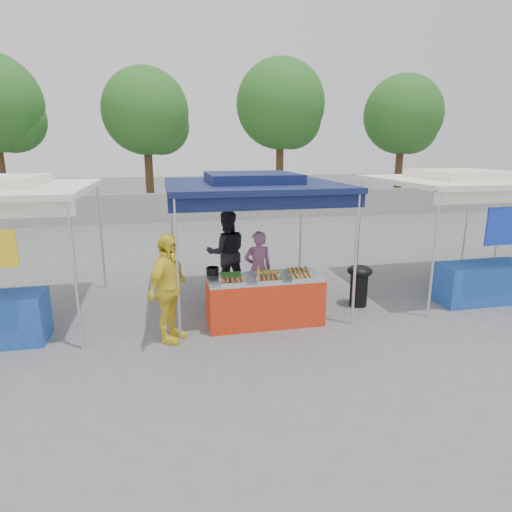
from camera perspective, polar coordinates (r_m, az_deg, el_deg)
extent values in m
plane|color=slate|center=(7.83, 0.95, -8.53)|extent=(80.00, 80.00, 0.00)
cube|color=gray|center=(18.26, -7.04, 6.53)|extent=(40.00, 0.25, 1.20)
cylinder|color=silver|center=(6.79, -10.44, -2.10)|extent=(0.05, 0.05, 2.30)
cylinder|color=silver|center=(7.50, 13.12, -0.69)|extent=(0.05, 0.05, 2.30)
cylinder|color=silver|center=(9.71, -11.13, 2.81)|extent=(0.05, 0.05, 2.30)
cylinder|color=silver|center=(10.21, 5.96, 3.57)|extent=(0.05, 0.05, 2.30)
cube|color=#121B49|center=(8.22, -0.60, 9.49)|extent=(3.20, 3.20, 0.10)
cube|color=#121B49|center=(8.21, -0.61, 10.40)|extent=(1.65, 1.65, 0.18)
cube|color=#121B49|center=(6.79, 2.00, 7.18)|extent=(3.20, 0.04, 0.25)
cylinder|color=silver|center=(6.92, -22.94, -2.72)|extent=(0.05, 0.05, 2.30)
cylinder|color=silver|center=(9.80, -19.93, 2.32)|extent=(0.05, 0.05, 2.30)
cube|color=yellow|center=(7.03, -30.98, 0.83)|extent=(0.45, 0.04, 0.55)
cylinder|color=silver|center=(8.24, 22.59, -0.07)|extent=(0.05, 0.05, 2.30)
cylinder|color=silver|center=(10.77, 13.58, 3.81)|extent=(0.05, 0.05, 2.30)
cylinder|color=silver|center=(12.37, 26.23, 4.05)|extent=(0.05, 0.05, 2.30)
cube|color=white|center=(10.14, 25.48, 9.04)|extent=(3.20, 3.20, 0.10)
cube|color=white|center=(10.14, 25.56, 9.77)|extent=(1.65, 1.65, 0.18)
cube|color=blue|center=(9.71, 27.80, -3.17)|extent=(1.80, 0.70, 0.80)
cube|color=#1637C6|center=(9.07, 30.79, 3.47)|extent=(1.00, 0.04, 0.70)
cylinder|color=silver|center=(13.02, 29.69, 4.08)|extent=(0.05, 0.05, 2.30)
cylinder|color=#49301C|center=(20.73, -30.87, 9.81)|extent=(0.36, 0.36, 4.25)
sphere|color=#2C6A23|center=(20.75, -29.80, 15.52)|extent=(2.67, 2.67, 2.67)
cylinder|color=#49301C|center=(20.16, -14.07, 11.07)|extent=(0.36, 0.36, 4.08)
sphere|color=#2C6A23|center=(20.19, -14.53, 18.18)|extent=(3.73, 3.73, 3.73)
sphere|color=#2C6A23|center=(20.35, -12.64, 16.60)|extent=(2.57, 2.57, 2.57)
cylinder|color=#49301C|center=(20.74, 3.18, 12.04)|extent=(0.36, 0.36, 4.44)
sphere|color=#2C6A23|center=(20.81, 3.28, 19.57)|extent=(4.06, 4.06, 4.06)
sphere|color=#2C6A23|center=(21.12, 4.75, 17.74)|extent=(2.79, 2.79, 2.79)
cylinder|color=#49301C|center=(22.80, 18.49, 11.11)|extent=(0.36, 0.36, 4.10)
sphere|color=#2C6A23|center=(22.83, 19.01, 17.41)|extent=(3.74, 3.74, 3.74)
sphere|color=#2C6A23|center=(23.28, 19.94, 15.81)|extent=(2.57, 2.57, 2.57)
cube|color=red|center=(7.59, 1.14, -6.00)|extent=(2.00, 0.80, 0.81)
cube|color=silver|center=(7.46, 1.15, -2.94)|extent=(2.00, 0.80, 0.04)
cube|color=white|center=(7.11, -3.18, -3.46)|extent=(0.42, 0.30, 0.05)
cube|color=brown|center=(7.09, -3.19, -3.18)|extent=(0.35, 0.25, 0.02)
cube|color=white|center=(7.22, 1.56, -3.15)|extent=(0.42, 0.30, 0.05)
cube|color=brown|center=(7.21, 1.56, -2.87)|extent=(0.35, 0.25, 0.02)
cube|color=white|center=(7.38, 6.03, -2.84)|extent=(0.42, 0.30, 0.05)
cube|color=#C68F44|center=(7.37, 6.04, -2.57)|extent=(0.35, 0.25, 0.02)
cube|color=white|center=(7.40, -3.42, -2.73)|extent=(0.42, 0.30, 0.05)
cube|color=#2A6322|center=(7.39, -3.43, -2.46)|extent=(0.35, 0.25, 0.02)
cube|color=white|center=(7.55, 1.34, -2.36)|extent=(0.42, 0.30, 0.05)
cube|color=yellow|center=(7.54, 1.34, -2.10)|extent=(0.35, 0.25, 0.02)
cube|color=white|center=(7.71, 5.60, -2.07)|extent=(0.42, 0.30, 0.05)
cube|color=#C68F44|center=(7.70, 5.60, -1.81)|extent=(0.35, 0.25, 0.02)
cylinder|color=black|center=(7.60, -5.82, -2.00)|extent=(0.22, 0.22, 0.13)
cylinder|color=silver|center=(7.15, 0.27, -3.16)|extent=(0.07, 0.07, 0.09)
cylinder|color=black|center=(8.66, 13.53, -4.36)|extent=(0.34, 0.34, 0.66)
ellipsoid|color=black|center=(8.54, 13.68, -1.91)|extent=(0.49, 0.49, 0.22)
cube|color=#1637B8|center=(8.10, -3.50, -6.69)|extent=(0.47, 0.33, 0.28)
cube|color=#1637B8|center=(8.36, 2.87, -6.04)|extent=(0.45, 0.32, 0.27)
cube|color=#1637B8|center=(8.27, 2.89, -4.31)|extent=(0.44, 0.31, 0.26)
imported|color=#9C638D|center=(8.29, 0.27, -1.73)|extent=(0.56, 0.38, 1.50)
imported|color=#222227|center=(9.00, -3.92, 0.44)|extent=(0.88, 0.69, 1.78)
imported|color=yellow|center=(6.88, -11.64, -4.30)|extent=(0.90, 1.11, 1.76)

